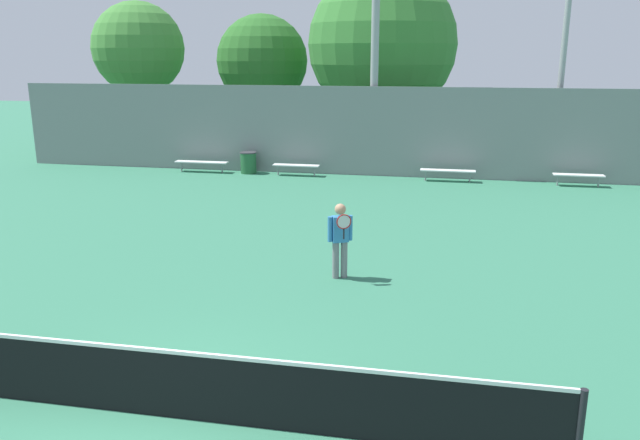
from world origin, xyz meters
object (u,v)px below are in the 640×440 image
Objects in this scene: light_pole_far_right at (375,33)px; tree_green_tall at (382,44)px; tree_green_broad at (262,61)px; bench_adjacent_court at (448,171)px; bench_courtside_near at (296,166)px; trash_bin at (248,163)px; tennis_net at (167,383)px; bench_by_gate at (201,162)px; tree_dark_dense at (139,49)px; tennis_player at (340,236)px; bench_courtside_far at (579,176)px.

light_pole_far_right is 4.19m from tree_green_tall.
bench_adjacent_court is at bearing -36.31° from tree_green_broad.
bench_adjacent_court is (5.78, 0.00, 0.00)m from bench_courtside_near.
trash_bin is (-4.85, -0.74, -4.92)m from light_pole_far_right.
tree_green_broad reaches higher than trash_bin.
bench_by_gate is (-6.10, 16.58, -0.10)m from tennis_net.
bench_adjacent_court is 9.67m from bench_by_gate.
tree_dark_dense reaches higher than bench_by_gate.
light_pole_far_right is at bearing 87.86° from tennis_net.
light_pole_far_right is 12.22m from tree_dark_dense.
tree_green_tall is 1.18× the size of tree_dark_dense.
tennis_player is 12.92m from bench_courtside_far.
light_pole_far_right is at bearing -87.98° from tree_green_tall.
tennis_player reaches higher than bench_adjacent_court.
light_pole_far_right reaches higher than trash_bin.
tree_green_tall is at bearing 68.07° from tennis_player.
bench_adjacent_court is 0.31× the size of tree_green_broad.
trash_bin is at bearing -133.75° from tree_green_tall.
tree_green_tall is (-0.15, 4.17, -0.36)m from light_pole_far_right.
tree_green_broad reaches higher than tennis_net.
bench_by_gate is at bearing 99.26° from tennis_player.
tree_green_tall is at bearing 88.66° from tennis_net.
tree_dark_dense is (-11.41, -0.26, -0.18)m from tree_green_tall.
tennis_player reaches higher than bench_courtside_near.
tennis_net is 1.57× the size of tree_green_broad.
tree_green_broad is (-13.57, 6.60, 3.87)m from bench_courtside_far.
bench_by_gate is (-9.67, -0.00, 0.00)m from bench_adjacent_court.
tennis_net is 6.31× the size of tennis_player.
bench_courtside_far is at bearing 0.00° from bench_courtside_near.
tree_dark_dense is at bearing 161.59° from bench_adjacent_court.
tennis_player is 1.91× the size of trash_bin.
light_pole_far_right is (-2.91, 0.90, 4.96)m from bench_adjacent_court.
bench_adjacent_court is (2.23, 10.96, -0.52)m from tennis_player.
tennis_player is 12.43m from trash_bin.
tennis_net is at bearing -76.84° from tree_green_broad.
trash_bin is 0.10× the size of tree_green_tall.
bench_courtside_far is at bearing -25.94° from tree_green_broad.
light_pole_far_right reaches higher than bench_by_gate.
bench_by_gate is (-7.44, 10.96, -0.52)m from tennis_player.
tennis_net is 5.87× the size of bench_courtside_far.
trash_bin is (-1.98, 0.16, 0.03)m from bench_courtside_near.
tennis_net is at bearing -91.34° from tree_green_tall.
bench_courtside_near is (-2.21, 16.58, -0.10)m from tennis_net.
tennis_player is 0.25× the size of tree_green_broad.
bench_courtside_near is 0.26× the size of tree_dark_dense.
bench_courtside_far is 9.03m from light_pole_far_right.
tree_dark_dense reaches higher than bench_courtside_near.
tennis_player is 12.69m from light_pole_far_right.
bench_courtside_near is 0.19× the size of light_pole_far_right.
bench_by_gate is 1.92m from trash_bin.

